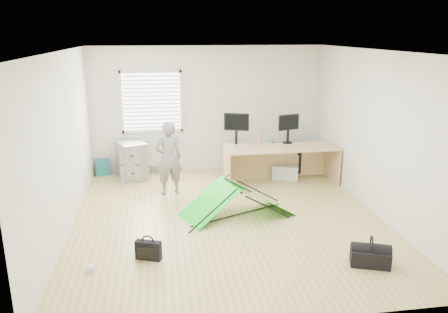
{
  "coord_description": "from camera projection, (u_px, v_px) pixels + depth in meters",
  "views": [
    {
      "loc": [
        -1.06,
        -6.59,
        2.98
      ],
      "look_at": [
        0.0,
        0.4,
        0.95
      ],
      "focal_mm": 35.0,
      "sensor_mm": 36.0,
      "label": 1
    }
  ],
  "objects": [
    {
      "name": "white_box",
      "position": [
        91.0,
        269.0,
        5.61
      ],
      "size": [
        0.1,
        0.1,
        0.09
      ],
      "primitive_type": "cube",
      "rotation": [
        0.0,
        0.0,
        -0.07
      ],
      "color": "silver",
      "rests_on": "ground"
    },
    {
      "name": "office_chair",
      "position": [
        286.0,
        158.0,
        9.54
      ],
      "size": [
        0.85,
        0.86,
        0.62
      ],
      "primitive_type": "imported",
      "rotation": [
        0.0,
        0.0,
        2.8
      ],
      "color": "black",
      "rests_on": "ground"
    },
    {
      "name": "filing_cabinet",
      "position": [
        132.0,
        160.0,
        9.15
      ],
      "size": [
        0.71,
        0.8,
        0.77
      ],
      "primitive_type": "cube",
      "rotation": [
        0.0,
        0.0,
        0.4
      ],
      "color": "gray",
      "rests_on": "ground"
    },
    {
      "name": "ground",
      "position": [
        228.0,
        218.0,
        7.24
      ],
      "size": [
        5.5,
        5.5,
        0.0
      ],
      "primitive_type": "plane",
      "color": "tan",
      "rests_on": "ground"
    },
    {
      "name": "desk",
      "position": [
        281.0,
        165.0,
        8.79
      ],
      "size": [
        2.25,
        0.75,
        0.76
      ],
      "primitive_type": "cube",
      "rotation": [
        0.0,
        0.0,
        0.02
      ],
      "color": "tan",
      "rests_on": "ground"
    },
    {
      "name": "keyboard",
      "position": [
        236.0,
        145.0,
        8.82
      ],
      "size": [
        0.48,
        0.19,
        0.02
      ],
      "primitive_type": "cube",
      "rotation": [
        0.0,
        0.0,
        -0.07
      ],
      "color": "beige",
      "rests_on": "desk"
    },
    {
      "name": "window",
      "position": [
        152.0,
        102.0,
        9.21
      ],
      "size": [
        1.2,
        0.06,
        1.2
      ],
      "primitive_type": "cube",
      "color": "silver",
      "rests_on": "back_wall"
    },
    {
      "name": "tote_bag",
      "position": [
        103.0,
        167.0,
        9.36
      ],
      "size": [
        0.32,
        0.19,
        0.35
      ],
      "primitive_type": "cube",
      "rotation": [
        0.0,
        0.0,
        0.22
      ],
      "color": "teal",
      "rests_on": "ground"
    },
    {
      "name": "thermos",
      "position": [
        259.0,
        138.0,
        8.9
      ],
      "size": [
        0.09,
        0.09,
        0.25
      ],
      "primitive_type": "cylinder",
      "rotation": [
        0.0,
        0.0,
        0.26
      ],
      "color": "#C46D86",
      "rests_on": "desk"
    },
    {
      "name": "kite",
      "position": [
        237.0,
        200.0,
        7.26
      ],
      "size": [
        1.94,
        1.42,
        0.55
      ],
      "primitive_type": null,
      "rotation": [
        0.0,
        0.0,
        0.41
      ],
      "color": "#14D41B",
      "rests_on": "ground"
    },
    {
      "name": "monitor_left",
      "position": [
        236.0,
        133.0,
        8.78
      ],
      "size": [
        0.51,
        0.27,
        0.48
      ],
      "primitive_type": "cube",
      "rotation": [
        0.0,
        0.0,
        -0.35
      ],
      "color": "black",
      "rests_on": "desk"
    },
    {
      "name": "storage_crate",
      "position": [
        285.0,
        171.0,
        9.16
      ],
      "size": [
        0.63,
        0.53,
        0.3
      ],
      "primitive_type": "cube",
      "rotation": [
        0.0,
        0.0,
        -0.34
      ],
      "color": "silver",
      "rests_on": "ground"
    },
    {
      "name": "back_wall",
      "position": [
        208.0,
        109.0,
        9.48
      ],
      "size": [
        5.0,
        0.02,
        2.7
      ],
      "primitive_type": "cube",
      "color": "silver",
      "rests_on": "ground"
    },
    {
      "name": "monitor_right",
      "position": [
        288.0,
        133.0,
        8.94
      ],
      "size": [
        0.47,
        0.22,
        0.44
      ],
      "primitive_type": "cube",
      "rotation": [
        0.0,
        0.0,
        0.26
      ],
      "color": "black",
      "rests_on": "desk"
    },
    {
      "name": "radiator",
      "position": [
        154.0,
        152.0,
        9.48
      ],
      "size": [
        1.0,
        0.12,
        0.6
      ],
      "primitive_type": "cube",
      "color": "silver",
      "rests_on": "back_wall"
    },
    {
      "name": "laptop_bag",
      "position": [
        148.0,
        250.0,
        5.9
      ],
      "size": [
        0.37,
        0.23,
        0.26
      ],
      "primitive_type": "cube",
      "rotation": [
        0.0,
        0.0,
        -0.37
      ],
      "color": "black",
      "rests_on": "ground"
    },
    {
      "name": "person",
      "position": [
        168.0,
        158.0,
        8.15
      ],
      "size": [
        0.58,
        0.46,
        1.4
      ],
      "primitive_type": "imported",
      "rotation": [
        0.0,
        0.0,
        3.41
      ],
      "color": "slate",
      "rests_on": "ground"
    },
    {
      "name": "duffel_bag",
      "position": [
        370.0,
        258.0,
        5.75
      ],
      "size": [
        0.56,
        0.42,
        0.22
      ],
      "primitive_type": "cube",
      "rotation": [
        0.0,
        0.0,
        -0.35
      ],
      "color": "black",
      "rests_on": "ground"
    }
  ]
}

